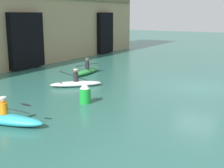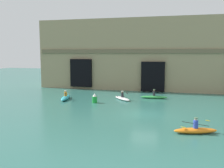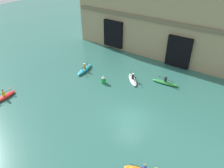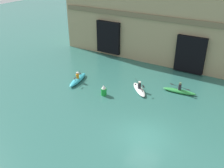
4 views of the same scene
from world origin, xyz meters
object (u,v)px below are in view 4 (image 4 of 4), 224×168
(kayak_cyan, at_px, (78,79))
(kayak_green, at_px, (179,91))
(kayak_white, at_px, (139,89))
(marker_buoy, at_px, (104,90))

(kayak_cyan, relative_size, kayak_green, 1.07)
(kayak_white, distance_m, kayak_green, 4.14)
(kayak_white, bearing_deg, kayak_green, -107.52)
(kayak_green, bearing_deg, kayak_cyan, -168.46)
(kayak_green, xyz_separation_m, marker_buoy, (-6.46, -4.42, 0.28))
(kayak_cyan, height_order, kayak_green, kayak_green)
(kayak_white, distance_m, marker_buoy, 3.81)
(kayak_white, relative_size, marker_buoy, 2.56)
(kayak_cyan, bearing_deg, kayak_green, 96.36)
(kayak_cyan, bearing_deg, marker_buoy, 64.78)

